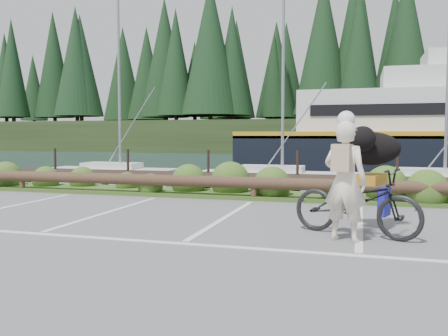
{
  "coord_description": "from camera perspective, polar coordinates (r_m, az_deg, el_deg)",
  "views": [
    {
      "loc": [
        2.61,
        -7.08,
        1.67
      ],
      "look_at": [
        0.35,
        0.67,
        1.1
      ],
      "focal_mm": 38.0,
      "sensor_mm": 36.0,
      "label": 1
    }
  ],
  "objects": [
    {
      "name": "ground",
      "position": [
        7.73,
        -3.96,
        -8.45
      ],
      "size": [
        72.0,
        72.0,
        0.0
      ],
      "primitive_type": "plane",
      "color": "#59595C"
    },
    {
      "name": "harbor_backdrop",
      "position": [
        85.59,
        14.76,
        2.77
      ],
      "size": [
        170.0,
        160.0,
        30.0
      ],
      "color": "#182F3A",
      "rests_on": "ground"
    },
    {
      "name": "vegetation_strip",
      "position": [
        12.76,
        4.29,
        -3.28
      ],
      "size": [
        34.0,
        1.6,
        0.1
      ],
      "primitive_type": "cube",
      "color": "#3D5B21",
      "rests_on": "ground"
    },
    {
      "name": "log_rail",
      "position": [
        12.08,
        3.6,
        -3.92
      ],
      "size": [
        32.0,
        0.3,
        0.6
      ],
      "primitive_type": null,
      "color": "#443021",
      "rests_on": "ground"
    },
    {
      "name": "bicycle",
      "position": [
        8.12,
        15.6,
        -3.91
      ],
      "size": [
        2.29,
        1.42,
        1.13
      ],
      "primitive_type": "imported",
      "rotation": [
        0.0,
        0.0,
        1.24
      ],
      "color": "black",
      "rests_on": "ground"
    },
    {
      "name": "cyclist",
      "position": [
        7.61,
        14.36,
        -1.59
      ],
      "size": [
        0.8,
        0.65,
        1.88
      ],
      "primitive_type": "imported",
      "rotation": [
        0.0,
        0.0,
        2.81
      ],
      "color": "#EEE3CA",
      "rests_on": "ground"
    },
    {
      "name": "dog",
      "position": [
        8.71,
        17.26,
        2.25
      ],
      "size": [
        0.8,
        1.11,
        0.58
      ],
      "primitive_type": "ellipsoid",
      "rotation": [
        0.0,
        0.0,
        1.24
      ],
      "color": "black",
      "rests_on": "bicycle"
    }
  ]
}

